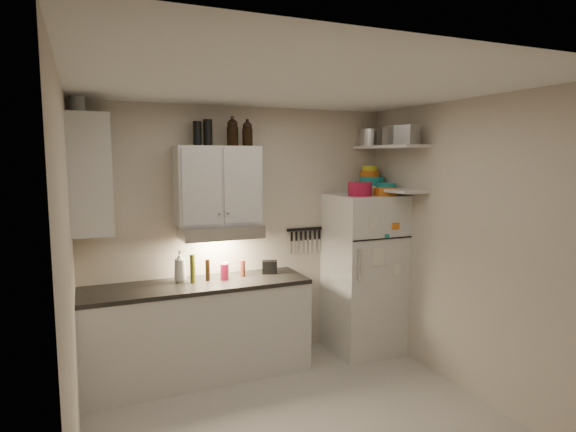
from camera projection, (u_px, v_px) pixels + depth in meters
name	position (u px, v px, depth m)	size (l,w,h in m)	color
floor	(304.00, 429.00, 3.74)	(3.20, 3.00, 0.02)	#B6B2A8
ceiling	(306.00, 84.00, 3.42)	(3.20, 3.00, 0.02)	white
back_wall	(242.00, 235.00, 4.96)	(3.20, 0.02, 2.60)	beige
left_wall	(68.00, 287.00, 2.95)	(0.02, 3.00, 2.60)	beige
right_wall	(471.00, 248.00, 4.21)	(0.02, 3.00, 2.60)	beige
base_cabinet	(198.00, 332.00, 4.56)	(2.10, 0.60, 0.88)	silver
countertop	(197.00, 285.00, 4.51)	(2.10, 0.62, 0.04)	black
upper_cabinet	(218.00, 185.00, 4.62)	(0.80, 0.33, 0.75)	silver
side_cabinet	(90.00, 174.00, 4.04)	(0.33, 0.55, 1.00)	silver
range_hood	(220.00, 231.00, 4.61)	(0.76, 0.46, 0.12)	silver
fridge	(364.00, 273.00, 5.18)	(0.70, 0.68, 1.70)	silver
shelf_hi	(390.00, 147.00, 4.98)	(0.30, 0.95, 0.03)	silver
shelf_lo	(389.00, 189.00, 5.03)	(0.30, 0.95, 0.03)	silver
knife_strip	(305.00, 229.00, 5.21)	(0.42, 0.02, 0.03)	black
dutch_oven	(360.00, 189.00, 4.91)	(0.25, 0.25, 0.14)	maroon
book_stack	(383.00, 191.00, 4.98)	(0.20, 0.25, 0.08)	orange
spice_jar	(373.00, 191.00, 5.00)	(0.06, 0.06, 0.09)	silver
stock_pot	(370.00, 138.00, 5.29)	(0.26, 0.26, 0.18)	silver
tin_a	(394.00, 136.00, 4.86)	(0.19, 0.17, 0.19)	#AAAAAD
tin_b	(407.00, 135.00, 4.61)	(0.18, 0.18, 0.18)	#AAAAAD
bowl_teal	(372.00, 182.00, 5.29)	(0.27, 0.27, 0.11)	#17807F
bowl_orange	(369.00, 174.00, 5.29)	(0.21, 0.21, 0.06)	#C55A12
bowl_yellow	(370.00, 168.00, 5.29)	(0.17, 0.17, 0.05)	gold
plates	(386.00, 185.00, 5.03)	(0.21, 0.21, 0.05)	#17807F
growler_a	(232.00, 132.00, 4.58)	(0.11, 0.11, 0.26)	black
growler_b	(247.00, 134.00, 4.63)	(0.10, 0.10, 0.24)	black
thermos_a	(208.00, 133.00, 4.56)	(0.09, 0.09, 0.25)	black
thermos_b	(197.00, 134.00, 4.52)	(0.08, 0.08, 0.23)	black
side_jar	(77.00, 104.00, 4.02)	(0.12, 0.12, 0.17)	silver
soap_bottle	(180.00, 264.00, 4.54)	(0.13, 0.13, 0.33)	silver
pepper_mill	(243.00, 268.00, 4.76)	(0.05, 0.05, 0.16)	maroon
oil_bottle	(193.00, 269.00, 4.50)	(0.05, 0.05, 0.27)	#525C17
vinegar_bottle	(208.00, 270.00, 4.59)	(0.04, 0.04, 0.21)	black
clear_bottle	(226.00, 271.00, 4.65)	(0.05, 0.05, 0.16)	silver
red_jar	(224.00, 272.00, 4.62)	(0.08, 0.08, 0.16)	maroon
caddy	(270.00, 267.00, 4.89)	(0.15, 0.11, 0.13)	black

